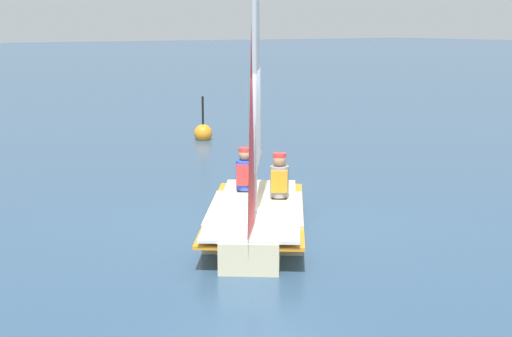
{
  "coord_description": "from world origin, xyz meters",
  "views": [
    {
      "loc": [
        -8.89,
        5.82,
        3.17
      ],
      "look_at": [
        0.0,
        0.0,
        1.03
      ],
      "focal_mm": 50.0,
      "sensor_mm": 36.0,
      "label": 1
    }
  ],
  "objects_px": {
    "sailor_helm": "(279,186)",
    "buoy_marker": "(203,133)",
    "sailor_crew": "(245,179)",
    "sailboat_main": "(256,187)"
  },
  "relations": [
    {
      "from": "sailor_helm",
      "to": "sailor_crew",
      "type": "xyz_separation_m",
      "value": [
        0.73,
        0.19,
        0.0
      ]
    },
    {
      "from": "sailor_helm",
      "to": "sailor_crew",
      "type": "distance_m",
      "value": 0.76
    },
    {
      "from": "sailor_helm",
      "to": "sailor_crew",
      "type": "relative_size",
      "value": 1.0
    },
    {
      "from": "sailboat_main",
      "to": "buoy_marker",
      "type": "xyz_separation_m",
      "value": [
        8.53,
        -3.8,
        -0.54
      ]
    },
    {
      "from": "sailor_helm",
      "to": "buoy_marker",
      "type": "distance_m",
      "value": 8.89
    },
    {
      "from": "sailor_helm",
      "to": "buoy_marker",
      "type": "xyz_separation_m",
      "value": [
        8.29,
        -3.19,
        -0.44
      ]
    },
    {
      "from": "sailboat_main",
      "to": "sailor_helm",
      "type": "relative_size",
      "value": 4.52
    },
    {
      "from": "sailor_crew",
      "to": "buoy_marker",
      "type": "distance_m",
      "value": 8.29
    },
    {
      "from": "sailor_helm",
      "to": "buoy_marker",
      "type": "height_order",
      "value": "buoy_marker"
    },
    {
      "from": "sailboat_main",
      "to": "sailor_crew",
      "type": "distance_m",
      "value": 1.06
    }
  ]
}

